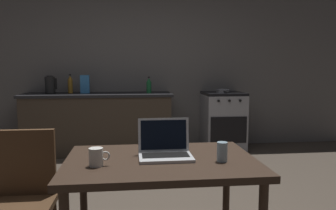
# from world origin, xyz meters

# --- Properties ---
(back_wall) EXTENTS (6.40, 0.10, 2.68)m
(back_wall) POSITION_xyz_m (0.30, 2.62, 1.34)
(back_wall) COLOR #5E5B59
(back_wall) RESTS_ON ground_plane
(kitchen_counter) EXTENTS (2.16, 0.64, 0.89)m
(kitchen_counter) POSITION_xyz_m (-0.62, 2.27, 0.44)
(kitchen_counter) COLOR #382D23
(kitchen_counter) RESTS_ON ground_plane
(stove_oven) EXTENTS (0.60, 0.62, 0.89)m
(stove_oven) POSITION_xyz_m (1.27, 2.26, 0.44)
(stove_oven) COLOR gray
(stove_oven) RESTS_ON ground_plane
(dining_table) EXTENTS (1.14, 0.79, 0.73)m
(dining_table) POSITION_xyz_m (0.02, -0.76, 0.65)
(dining_table) COLOR #332319
(dining_table) RESTS_ON ground_plane
(chair) EXTENTS (0.40, 0.40, 0.88)m
(chair) POSITION_xyz_m (-0.83, -0.66, 0.51)
(chair) COLOR #4C331E
(chair) RESTS_ON ground_plane
(laptop) EXTENTS (0.32, 0.25, 0.23)m
(laptop) POSITION_xyz_m (0.05, -0.73, 0.77)
(laptop) COLOR silver
(laptop) RESTS_ON dining_table
(electric_kettle) EXTENTS (0.17, 0.15, 0.26)m
(electric_kettle) POSITION_xyz_m (-1.30, 2.27, 1.01)
(electric_kettle) COLOR black
(electric_kettle) RESTS_ON kitchen_counter
(bottle) EXTENTS (0.07, 0.07, 0.24)m
(bottle) POSITION_xyz_m (0.12, 2.22, 1.00)
(bottle) COLOR #19592D
(bottle) RESTS_ON kitchen_counter
(frying_pan) EXTENTS (0.22, 0.39, 0.05)m
(frying_pan) POSITION_xyz_m (1.25, 2.24, 0.91)
(frying_pan) COLOR gray
(frying_pan) RESTS_ON stove_oven
(coffee_mug) EXTENTS (0.12, 0.08, 0.10)m
(coffee_mug) POSITION_xyz_m (-0.35, -0.87, 0.78)
(coffee_mug) COLOR silver
(coffee_mug) RESTS_ON dining_table
(drinking_glass) EXTENTS (0.06, 0.06, 0.11)m
(drinking_glass) POSITION_xyz_m (0.37, -0.86, 0.78)
(drinking_glass) COLOR #99B7C6
(drinking_glass) RESTS_ON dining_table
(cereal_box) EXTENTS (0.13, 0.05, 0.27)m
(cereal_box) POSITION_xyz_m (-0.81, 2.29, 1.02)
(cereal_box) COLOR #3372B2
(cereal_box) RESTS_ON kitchen_counter
(bottle_b) EXTENTS (0.07, 0.07, 0.28)m
(bottle_b) POSITION_xyz_m (-1.03, 2.35, 1.02)
(bottle_b) COLOR #8C601E
(bottle_b) RESTS_ON kitchen_counter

